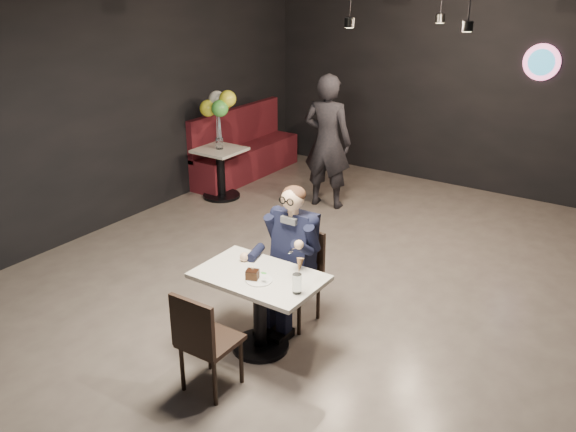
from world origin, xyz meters
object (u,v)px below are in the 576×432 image
Objects in this scene: chair_far at (294,279)px; balloon_vase at (219,143)px; seated_man at (294,255)px; sundae_glass at (297,284)px; chair_near at (211,339)px; main_table at (260,312)px; side_table at (221,172)px; passerby at (327,142)px; booth_bench at (246,143)px.

chair_far reaches higher than balloon_vase.
seated_man is 0.78m from sundae_glass.
chair_near is 1.24m from seated_man.
chair_far is at bearing 89.05° from chair_near.
main_table is at bearing 89.05° from chair_near.
sundae_glass is 0.21× the size of side_table.
passerby reaches higher than seated_man.
chair_far and chair_near have the same top height.
chair_far is 3.20m from passerby.
chair_near is 0.42× the size of booth_bench.
seated_man is at bearing 125.31° from sundae_glass.
passerby reaches higher than booth_bench.
side_table is at bearing 141.18° from chair_far.
chair_near reaches higher than balloon_vase.
side_table is 0.43m from balloon_vase.
sundae_glass is 0.08× the size of booth_bench.
balloon_vase is (-2.82, 2.27, 0.37)m from chair_far.
chair_near is 1.15× the size of side_table.
seated_man is 1.80× the size of side_table.
seated_man is 3.64m from side_table.
passerby is at bearing 21.98° from side_table.
passerby is at bearing 117.21° from sundae_glass.
main_table is 0.67m from chair_near.
chair_near is 5.41× the size of sundae_glass.
main_table is at bearing -90.00° from seated_man.
booth_bench reaches higher than balloon_vase.
balloon_vase is (-2.82, 2.27, 0.11)m from seated_man.
booth_bench is at bearing -22.55° from passerby.
chair_near is (0.00, -1.21, 0.00)m from chair_far.
main_table is at bearing -50.74° from booth_bench.
side_table is at bearing 135.02° from main_table.
passerby reaches higher than side_table.
chair_far is 0.49× the size of passerby.
booth_bench is at bearing 132.46° from sundae_glass.
main_table is 0.65m from seated_man.
balloon_vase is at bearing 128.08° from chair_near.
balloon_vase is 1.59m from passerby.
seated_man is 0.76× the size of passerby.
chair_near is (0.00, -0.66, 0.09)m from main_table.
side_table is (-3.27, 2.90, -0.44)m from sundae_glass.
chair_far and sundae_glass have the same top height.
chair_far is at bearing 105.60° from passerby.
side_table is (-2.82, 2.82, 0.02)m from main_table.
booth_bench is 13.51× the size of balloon_vase.
side_table is at bearing 141.18° from seated_man.
seated_man reaches higher than booth_bench.
sundae_glass is (0.45, -0.08, 0.46)m from main_table.
chair_far is at bearing -46.33° from booth_bench.
balloon_vase is at bearing 0.00° from side_table.
passerby is (1.77, -0.41, 0.40)m from booth_bench.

